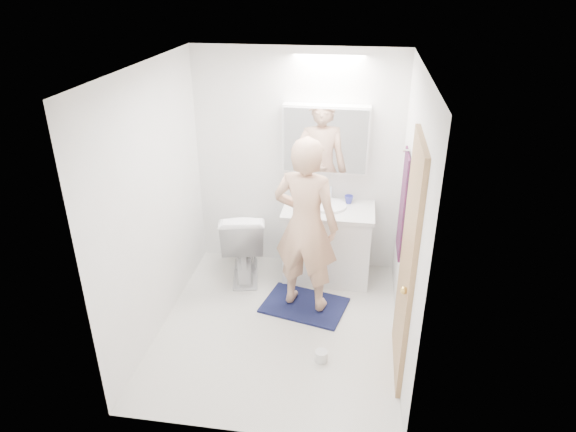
% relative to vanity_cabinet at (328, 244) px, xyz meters
% --- Properties ---
extents(floor, '(2.50, 2.50, 0.00)m').
position_rel_vanity_cabinet_xyz_m(floor, '(-0.37, -0.96, -0.39)').
color(floor, silver).
rests_on(floor, ground).
extents(ceiling, '(2.50, 2.50, 0.00)m').
position_rel_vanity_cabinet_xyz_m(ceiling, '(-0.37, -0.96, 2.01)').
color(ceiling, white).
rests_on(ceiling, floor).
extents(wall_back, '(2.50, 0.00, 2.50)m').
position_rel_vanity_cabinet_xyz_m(wall_back, '(-0.37, 0.29, 0.81)').
color(wall_back, white).
rests_on(wall_back, floor).
extents(wall_front, '(2.50, 0.00, 2.50)m').
position_rel_vanity_cabinet_xyz_m(wall_front, '(-0.37, -2.21, 0.81)').
color(wall_front, white).
rests_on(wall_front, floor).
extents(wall_left, '(0.00, 2.50, 2.50)m').
position_rel_vanity_cabinet_xyz_m(wall_left, '(-1.47, -0.96, 0.81)').
color(wall_left, white).
rests_on(wall_left, floor).
extents(wall_right, '(0.00, 2.50, 2.50)m').
position_rel_vanity_cabinet_xyz_m(wall_right, '(0.73, -0.96, 0.81)').
color(wall_right, white).
rests_on(wall_right, floor).
extents(vanity_cabinet, '(0.90, 0.55, 0.78)m').
position_rel_vanity_cabinet_xyz_m(vanity_cabinet, '(0.00, 0.00, 0.00)').
color(vanity_cabinet, white).
rests_on(vanity_cabinet, floor).
extents(countertop, '(0.95, 0.58, 0.04)m').
position_rel_vanity_cabinet_xyz_m(countertop, '(0.00, -0.00, 0.41)').
color(countertop, silver).
rests_on(countertop, vanity_cabinet).
extents(sink_basin, '(0.36, 0.36, 0.03)m').
position_rel_vanity_cabinet_xyz_m(sink_basin, '(0.00, 0.03, 0.45)').
color(sink_basin, white).
rests_on(sink_basin, countertop).
extents(faucet, '(0.02, 0.02, 0.16)m').
position_rel_vanity_cabinet_xyz_m(faucet, '(0.00, 0.22, 0.51)').
color(faucet, silver).
rests_on(faucet, countertop).
extents(medicine_cabinet, '(0.88, 0.14, 0.70)m').
position_rel_vanity_cabinet_xyz_m(medicine_cabinet, '(-0.07, 0.21, 1.11)').
color(medicine_cabinet, white).
rests_on(medicine_cabinet, wall_back).
extents(mirror_panel, '(0.84, 0.01, 0.66)m').
position_rel_vanity_cabinet_xyz_m(mirror_panel, '(-0.07, 0.13, 1.11)').
color(mirror_panel, silver).
rests_on(mirror_panel, medicine_cabinet).
extents(toilet, '(0.61, 0.88, 0.82)m').
position_rel_vanity_cabinet_xyz_m(toilet, '(-0.90, -0.11, 0.02)').
color(toilet, white).
rests_on(toilet, floor).
extents(bath_rug, '(0.91, 0.72, 0.02)m').
position_rel_vanity_cabinet_xyz_m(bath_rug, '(-0.17, -0.61, -0.38)').
color(bath_rug, '#131238').
rests_on(bath_rug, floor).
extents(person, '(0.71, 0.55, 1.72)m').
position_rel_vanity_cabinet_xyz_m(person, '(-0.17, -0.61, 0.52)').
color(person, tan).
rests_on(person, bath_rug).
extents(door, '(0.04, 0.80, 2.00)m').
position_rel_vanity_cabinet_xyz_m(door, '(0.71, -1.31, 0.61)').
color(door, '#A57E52').
rests_on(door, wall_right).
extents(door_knob, '(0.06, 0.06, 0.06)m').
position_rel_vanity_cabinet_xyz_m(door_knob, '(0.67, -1.61, 0.56)').
color(door_knob, gold).
rests_on(door_knob, door).
extents(towel, '(0.02, 0.42, 1.00)m').
position_rel_vanity_cabinet_xyz_m(towel, '(0.71, -0.41, 0.71)').
color(towel, '#102133').
rests_on(towel, wall_right).
extents(towel_hook, '(0.07, 0.02, 0.02)m').
position_rel_vanity_cabinet_xyz_m(towel_hook, '(0.69, -0.41, 1.23)').
color(towel_hook, silver).
rests_on(towel_hook, wall_right).
extents(soap_bottle_a, '(0.09, 0.09, 0.22)m').
position_rel_vanity_cabinet_xyz_m(soap_bottle_a, '(-0.28, 0.15, 0.54)').
color(soap_bottle_a, beige).
rests_on(soap_bottle_a, countertop).
extents(soap_bottle_b, '(0.09, 0.09, 0.17)m').
position_rel_vanity_cabinet_xyz_m(soap_bottle_b, '(-0.14, 0.18, 0.52)').
color(soap_bottle_b, '#5696B8').
rests_on(soap_bottle_b, countertop).
extents(toothbrush_cup, '(0.10, 0.10, 0.09)m').
position_rel_vanity_cabinet_xyz_m(toothbrush_cup, '(0.20, 0.16, 0.47)').
color(toothbrush_cup, '#3A3FAF').
rests_on(toothbrush_cup, countertop).
extents(toilet_paper_roll, '(0.11, 0.11, 0.10)m').
position_rel_vanity_cabinet_xyz_m(toilet_paper_roll, '(0.07, -1.38, -0.34)').
color(toilet_paper_roll, silver).
rests_on(toilet_paper_roll, floor).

